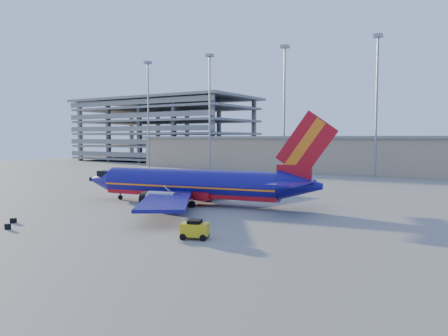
% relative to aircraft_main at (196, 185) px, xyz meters
% --- Properties ---
extents(ground, '(220.00, 220.00, 0.00)m').
position_rel_aircraft_main_xyz_m(ground, '(-4.39, 1.89, -2.37)').
color(ground, slate).
rests_on(ground, ground).
extents(terminal_building, '(122.00, 16.00, 8.50)m').
position_rel_aircraft_main_xyz_m(terminal_building, '(5.61, 59.89, 1.95)').
color(terminal_building, gray).
rests_on(terminal_building, ground).
extents(parking_garage, '(62.00, 32.00, 21.40)m').
position_rel_aircraft_main_xyz_m(parking_garage, '(-66.39, 75.94, 9.36)').
color(parking_garage, slate).
rests_on(parking_garage, ground).
extents(light_mast_row, '(101.60, 1.60, 28.65)m').
position_rel_aircraft_main_xyz_m(light_mast_row, '(0.61, 47.89, 15.18)').
color(light_mast_row, gray).
rests_on(light_mast_row, ground).
extents(aircraft_main, '(32.62, 31.14, 11.10)m').
position_rel_aircraft_main_xyz_m(aircraft_main, '(0.00, 0.00, 0.00)').
color(aircraft_main, navy).
rests_on(aircraft_main, ground).
extents(baggage_tug, '(2.50, 1.98, 1.57)m').
position_rel_aircraft_main_xyz_m(baggage_tug, '(10.40, -14.98, -1.55)').
color(baggage_tug, gold).
rests_on(baggage_tug, ground).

